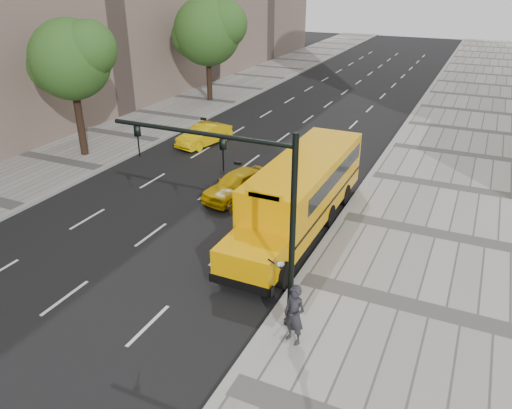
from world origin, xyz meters
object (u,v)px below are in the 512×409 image
at_px(tree_b, 71,59).
at_px(taxi_far, 204,135).
at_px(taxi_near, 238,184).
at_px(pedestrian, 294,315).
at_px(school_bus, 303,187).
at_px(traffic_signal, 249,202).
at_px(tree_c, 208,31).

distance_m(tree_b, taxi_far, 8.91).
xyz_separation_m(tree_b, taxi_near, (11.05, -1.42, -5.06)).
relative_size(taxi_near, pedestrian, 2.11).
bearing_deg(taxi_near, pedestrian, -39.74).
bearing_deg(school_bus, pedestrian, -71.58).
bearing_deg(taxi_near, tree_b, -172.60).
relative_size(taxi_near, taxi_far, 1.01).
relative_size(pedestrian, traffic_signal, 0.30).
bearing_deg(taxi_near, tree_c, 138.23).
xyz_separation_m(school_bus, taxi_far, (-9.52, 7.71, -1.10)).
xyz_separation_m(tree_c, taxi_far, (5.37, -10.30, -5.11)).
height_order(school_bus, taxi_far, school_bus).
bearing_deg(pedestrian, school_bus, 127.13).
height_order(tree_b, taxi_far, tree_b).
bearing_deg(tree_b, tree_c, 89.93).
height_order(tree_b, taxi_near, tree_b).
bearing_deg(tree_b, traffic_signal, -31.64).
bearing_deg(school_bus, traffic_signal, -84.23).
xyz_separation_m(school_bus, pedestrian, (2.53, -7.59, -0.64)).
height_order(taxi_near, taxi_far, taxi_near).
xyz_separation_m(tree_b, tree_c, (0.02, 15.24, 0.02)).
bearing_deg(school_bus, taxi_far, 141.01).
xyz_separation_m(taxi_far, traffic_signal, (10.22, -14.55, 3.43)).
xyz_separation_m(tree_c, pedestrian, (17.42, -25.60, -4.65)).
height_order(school_bus, taxi_near, school_bus).
bearing_deg(taxi_near, traffic_signal, -46.23).
xyz_separation_m(taxi_near, pedestrian, (6.39, -8.94, 0.43)).
relative_size(tree_c, school_bus, 0.73).
distance_m(tree_b, pedestrian, 20.81).
height_order(tree_c, traffic_signal, tree_c).
distance_m(tree_b, tree_c, 15.24).
bearing_deg(tree_c, taxi_far, -62.46).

